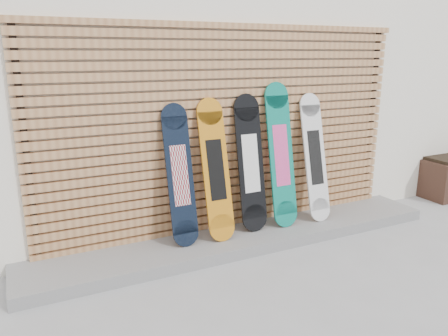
{
  "coord_description": "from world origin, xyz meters",
  "views": [
    {
      "loc": [
        -2.25,
        -3.15,
        2.0
      ],
      "look_at": [
        -0.34,
        0.75,
        0.85
      ],
      "focal_mm": 35.0,
      "sensor_mm": 36.0,
      "label": 1
    }
  ],
  "objects": [
    {
      "name": "ground",
      "position": [
        0.0,
        0.0,
        0.0
      ],
      "size": [
        80.0,
        80.0,
        0.0
      ],
      "primitive_type": "plane",
      "color": "gray",
      "rests_on": "ground"
    },
    {
      "name": "building",
      "position": [
        0.5,
        3.5,
        1.8
      ],
      "size": [
        12.0,
        5.0,
        3.6
      ],
      "primitive_type": "cube",
      "color": "white",
      "rests_on": "ground"
    },
    {
      "name": "snowboard_2",
      "position": [
        -0.0,
        0.8,
        0.85
      ],
      "size": [
        0.3,
        0.3,
        1.47
      ],
      "color": "black",
      "rests_on": "concrete_step"
    },
    {
      "name": "snowboard_1",
      "position": [
        -0.43,
        0.76,
        0.84
      ],
      "size": [
        0.28,
        0.38,
        1.44
      ],
      "color": "orange",
      "rests_on": "concrete_step"
    },
    {
      "name": "snowboard_0",
      "position": [
        -0.81,
        0.78,
        0.82
      ],
      "size": [
        0.27,
        0.33,
        1.41
      ],
      "color": "black",
      "rests_on": "concrete_step"
    },
    {
      "name": "snowboard_3",
      "position": [
        0.37,
        0.77,
        0.91
      ],
      "size": [
        0.29,
        0.34,
        1.58
      ],
      "color": "#0C7565",
      "rests_on": "concrete_step"
    },
    {
      "name": "concrete_step",
      "position": [
        -0.15,
        0.68,
        0.06
      ],
      "size": [
        4.6,
        0.7,
        0.12
      ],
      "primitive_type": "cube",
      "color": "slate",
      "rests_on": "ground"
    },
    {
      "name": "slat_wall",
      "position": [
        -0.15,
        0.97,
        1.21
      ],
      "size": [
        4.26,
        0.08,
        2.29
      ],
      "color": "#AB7347",
      "rests_on": "ground"
    },
    {
      "name": "snowboard_4",
      "position": [
        0.82,
        0.76,
        0.84
      ],
      "size": [
        0.27,
        0.38,
        1.44
      ],
      "color": "silver",
      "rests_on": "concrete_step"
    }
  ]
}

